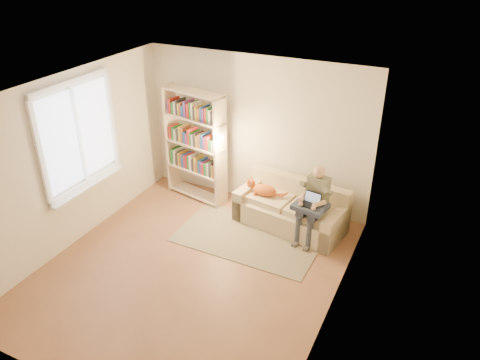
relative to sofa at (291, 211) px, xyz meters
The scene contains 14 objects.
floor 1.93m from the sofa, 117.33° to the right, with size 4.50×4.50×0.00m, color brown.
ceiling 3.01m from the sofa, 117.33° to the right, with size 4.00×4.50×0.02m, color white.
wall_left 3.49m from the sofa, 149.47° to the right, with size 0.02×4.50×2.60m, color silver.
wall_right 2.28m from the sofa, 56.51° to the right, with size 0.02×4.50×2.60m, color silver.
wall_back 1.46m from the sofa, 147.77° to the left, with size 4.00×0.02×2.60m, color silver.
wall_front 4.17m from the sofa, 102.53° to the right, with size 4.00×0.02×2.60m, color silver.
window 3.38m from the sofa, 152.07° to the right, with size 0.12×1.52×1.69m.
sofa is the anchor object (origin of this frame).
person 0.63m from the sofa, 26.49° to the right, with size 0.40×0.56×1.21m.
cat 0.54m from the sofa, behind, with size 0.65×0.29×0.23m.
blanket 0.56m from the sofa, 42.61° to the right, with size 0.49×0.40×0.07m, color #2A334A.
laptop 0.62m from the sofa, 41.62° to the right, with size 0.30×0.25×0.24m.
bookshelf 2.05m from the sofa, behind, with size 1.31×0.63×2.00m.
rug 0.83m from the sofa, 126.74° to the right, with size 2.23×1.32×0.01m, color gray.
Camera 1 is at (2.93, -4.53, 4.27)m, focal length 35.00 mm.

